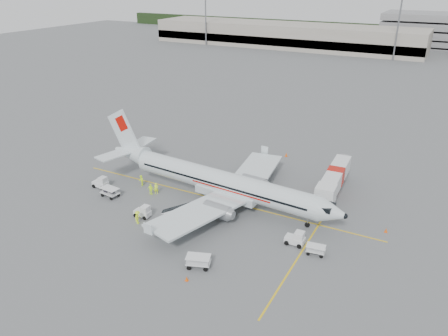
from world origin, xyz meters
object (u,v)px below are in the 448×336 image
at_px(tug_aft, 100,182).
at_px(tug_mid, 142,211).
at_px(aircraft, 223,168).
at_px(tug_fore, 295,238).
at_px(belt_loader, 178,208).
at_px(jet_bridge, 335,181).

bearing_deg(tug_aft, tug_mid, -21.23).
relative_size(aircraft, tug_aft, 16.58).
bearing_deg(tug_aft, aircraft, 13.08).
bearing_deg(tug_aft, tug_fore, -2.42).
xyz_separation_m(aircraft, belt_loader, (-3.12, -6.08, -3.69)).
xyz_separation_m(jet_bridge, belt_loader, (-15.54, -15.12, -0.71)).
relative_size(aircraft, jet_bridge, 2.44).
bearing_deg(jet_bridge, tug_fore, -95.40).
height_order(aircraft, jet_bridge, aircraft).
bearing_deg(tug_aft, belt_loader, -7.93).
xyz_separation_m(aircraft, jet_bridge, (12.42, 9.04, -2.97)).
height_order(jet_bridge, tug_mid, jet_bridge).
distance_m(tug_fore, tug_mid, 19.04).
relative_size(tug_fore, tug_mid, 1.06).
xyz_separation_m(aircraft, tug_aft, (-17.33, -4.39, -4.05)).
bearing_deg(belt_loader, tug_mid, -174.88).
height_order(belt_loader, tug_fore, belt_loader).
xyz_separation_m(tug_fore, tug_aft, (-29.10, 0.65, -0.01)).
bearing_deg(aircraft, tug_aft, -161.26).
distance_m(jet_bridge, tug_mid, 25.98).
bearing_deg(aircraft, belt_loader, -112.61).
height_order(belt_loader, tug_aft, belt_loader).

